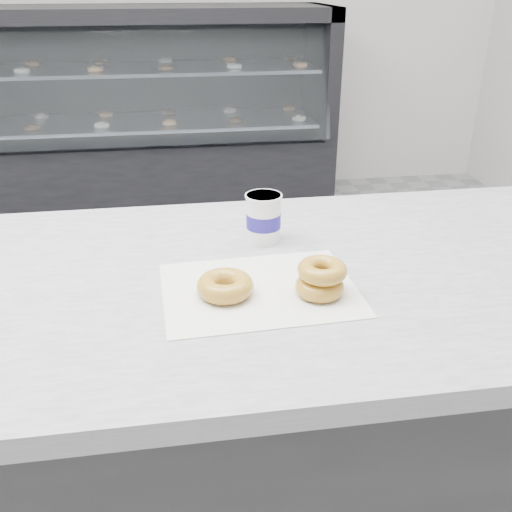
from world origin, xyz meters
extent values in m
plane|color=#979699|center=(0.00, 0.00, 0.00)|extent=(5.00, 5.00, 0.00)
cube|color=#333335|center=(0.00, -0.60, 0.43)|extent=(3.00, 0.70, 0.86)
cube|color=#BABABE|center=(0.00, -0.60, 0.88)|extent=(3.06, 0.76, 0.04)
cube|color=black|center=(0.00, 2.10, 0.25)|extent=(2.40, 0.70, 0.50)
cube|color=black|center=(0.00, 2.10, 1.21)|extent=(2.40, 0.70, 0.08)
cube|color=black|center=(0.00, 2.42, 0.88)|extent=(2.40, 0.06, 0.75)
cube|color=black|center=(1.16, 2.10, 0.88)|extent=(0.08, 0.70, 0.75)
cube|color=white|center=(0.00, 1.79, 0.88)|extent=(2.28, 0.16, 0.70)
cube|color=silver|center=(0.00, 2.10, 0.58)|extent=(2.20, 0.55, 0.02)
cube|color=silver|center=(0.00, 2.10, 0.90)|extent=(2.20, 0.55, 0.02)
cube|color=silver|center=(0.33, -0.67, 0.90)|extent=(0.35, 0.27, 0.00)
torus|color=gold|center=(0.27, -0.68, 0.92)|extent=(0.11, 0.11, 0.03)
torus|color=gold|center=(0.43, -0.70, 0.92)|extent=(0.09, 0.09, 0.03)
torus|color=gold|center=(0.44, -0.70, 0.95)|extent=(0.10, 0.10, 0.03)
cylinder|color=white|center=(0.37, -0.46, 0.95)|extent=(0.07, 0.07, 0.10)
cylinder|color=white|center=(0.37, -0.46, 1.00)|extent=(0.08, 0.08, 0.01)
cylinder|color=navy|center=(0.37, -0.46, 0.95)|extent=(0.08, 0.08, 0.03)
camera|label=1|loc=(0.19, -1.54, 1.40)|focal=40.00mm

